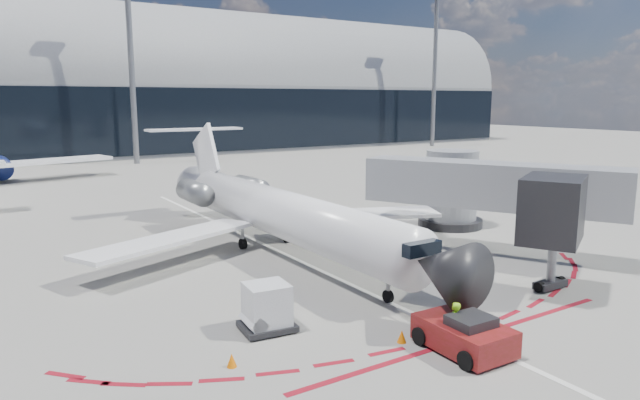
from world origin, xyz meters
TOP-DOWN VIEW (x-y plane):
  - ground at (0.00, 0.00)m, footprint 260.00×260.00m
  - apron_centerline at (0.00, 2.00)m, footprint 0.25×40.00m
  - apron_stop_bar at (0.00, -11.50)m, footprint 14.00×0.25m
  - terminal_building at (0.00, 64.97)m, footprint 150.00×24.15m
  - jet_bridge at (9.79, -3.01)m, footprint 10.03×15.20m
  - light_mast_centre at (5.00, 48.00)m, footprint 0.70×0.70m
  - light_mast_east at (55.00, 48.00)m, footprint 0.70×0.70m
  - regional_jet at (-0.04, 1.97)m, footprint 20.83×25.69m
  - pushback_tug at (-0.79, -12.10)m, footprint 2.11×4.81m
  - ramp_worker at (-0.96, -11.81)m, footprint 0.66×0.55m
  - uld_container at (-5.34, -7.28)m, footprint 1.95×1.71m
  - safety_cone_left at (-7.51, -9.16)m, footprint 0.31×0.31m
  - safety_cone_right at (-2.06, -10.56)m, footprint 0.31×0.31m

SIDE VIEW (x-z plane):
  - ground at x=0.00m, z-range 0.00..0.00m
  - apron_centerline at x=0.00m, z-range 0.00..0.01m
  - apron_stop_bar at x=0.00m, z-range 0.00..0.01m
  - safety_cone_left at x=-7.51m, z-range 0.00..0.43m
  - safety_cone_right at x=-2.06m, z-range 0.00..0.43m
  - pushback_tug at x=-0.79m, z-range -0.07..1.17m
  - ramp_worker at x=-0.96m, z-range 0.00..1.56m
  - uld_container at x=-5.34m, z-range -0.01..1.67m
  - regional_jet at x=-0.04m, z-range -1.07..5.37m
  - jet_bridge at x=9.79m, z-range 0.56..5.46m
  - terminal_building at x=0.00m, z-range -3.48..20.52m
  - light_mast_centre at x=5.00m, z-range 0.00..25.00m
  - light_mast_east at x=55.00m, z-range 0.00..25.00m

